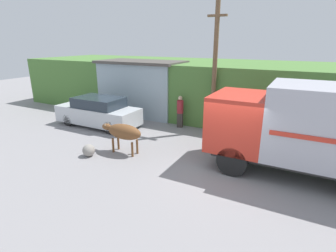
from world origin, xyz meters
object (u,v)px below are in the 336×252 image
Objects in this scene: brown_cow at (123,132)px; utility_pole at (215,67)px; cargo_truck at (313,128)px; pedestrian_on_hill at (180,110)px; roadside_rock at (89,150)px; parked_suv at (98,112)px.

utility_pole is at bearing 71.61° from brown_cow.
utility_pole is (-4.36, 3.02, 1.50)m from cargo_truck.
utility_pole is (1.70, 0.17, 2.31)m from pedestrian_on_hill.
roadside_rock is at bearing -122.68° from utility_pole.
utility_pole reaches higher than cargo_truck.
cargo_truck is 3.75× the size of pedestrian_on_hill.
pedestrian_on_hill is 2.87m from utility_pole.
brown_cow is 0.30× the size of utility_pole.
parked_suv is 9.42× the size of roadside_rock.
cargo_truck is 1.38× the size of parked_suv.
cargo_truck reaches higher than roadside_rock.
utility_pole is at bearing 20.38° from parked_suv.
cargo_truck reaches higher than brown_cow.
cargo_truck is at bearing -34.68° from utility_pole.
brown_cow is at bearing -167.75° from cargo_truck.
cargo_truck reaches higher than pedestrian_on_hill.
pedestrian_on_hill is 0.27× the size of utility_pole.
brown_cow is (-6.65, -1.26, -0.84)m from cargo_truck.
pedestrian_on_hill is (0.59, 4.10, 0.03)m from brown_cow.
brown_cow is at bearing -32.50° from parked_suv.
utility_pole reaches higher than brown_cow.
roadside_rock is at bearing -162.54° from cargo_truck.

